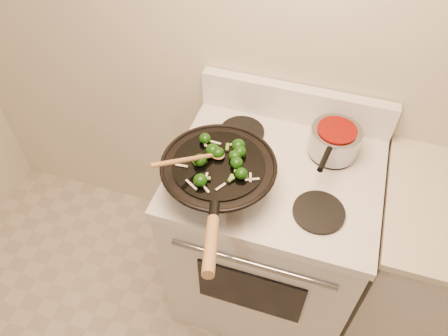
% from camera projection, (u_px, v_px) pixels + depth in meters
% --- Properties ---
extents(stove, '(0.78, 0.67, 1.08)m').
position_uv_depth(stove, '(268.00, 235.00, 1.97)').
color(stove, white).
rests_on(stove, ground).
extents(wok, '(0.40, 0.65, 0.23)m').
position_uv_depth(wok, '(219.00, 175.00, 1.51)').
color(wok, black).
rests_on(wok, stove).
extents(stirfry, '(0.29, 0.24, 0.04)m').
position_uv_depth(stirfry, '(222.00, 157.00, 1.47)').
color(stirfry, '#103708').
rests_on(stirfry, wok).
extents(wooden_spoon, '(0.19, 0.25, 0.12)m').
position_uv_depth(wooden_spoon, '(199.00, 157.00, 1.44)').
color(wooden_spoon, olive).
rests_on(wooden_spoon, wok).
extents(saucepan, '(0.19, 0.30, 0.11)m').
position_uv_depth(saucepan, '(334.00, 140.00, 1.63)').
color(saucepan, gray).
rests_on(saucepan, stove).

